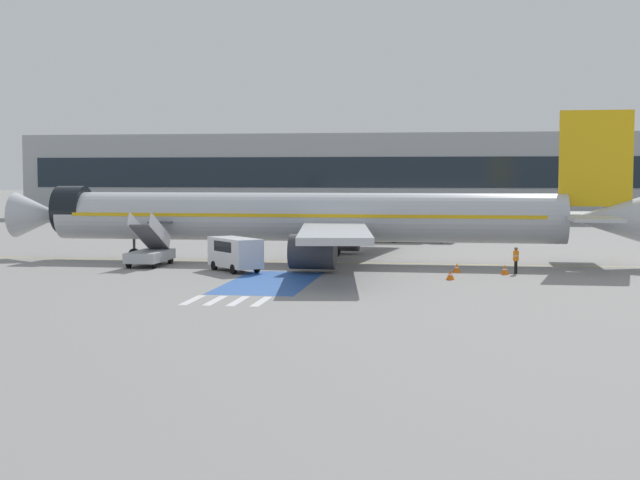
{
  "coord_description": "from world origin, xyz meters",
  "views": [
    {
      "loc": [
        9.0,
        -64.36,
        6.38
      ],
      "look_at": [
        -0.45,
        -0.22,
        1.65
      ],
      "focal_mm": 50.0,
      "sensor_mm": 36.0,
      "label": 1
    }
  ],
  "objects_px": {
    "boarding_stairs_forward": "(150,252)",
    "terminal_building": "(423,177)",
    "airliner": "(314,218)",
    "ground_crew_1": "(516,258)",
    "fuel_tanker": "(404,225)",
    "traffic_cone_2": "(450,275)",
    "traffic_cone_1": "(505,270)",
    "traffic_cone_0": "(457,268)",
    "ground_crew_0": "(330,251)",
    "service_van_0": "(235,251)"
  },
  "relations": [
    {
      "from": "traffic_cone_2",
      "to": "ground_crew_1",
      "type": "bearing_deg",
      "value": 42.99
    },
    {
      "from": "ground_crew_1",
      "to": "fuel_tanker",
      "type": "bearing_deg",
      "value": -134.21
    },
    {
      "from": "service_van_0",
      "to": "ground_crew_0",
      "type": "distance_m",
      "value": 7.11
    },
    {
      "from": "fuel_tanker",
      "to": "traffic_cone_1",
      "type": "distance_m",
      "value": 28.35
    },
    {
      "from": "ground_crew_1",
      "to": "terminal_building",
      "type": "xyz_separation_m",
      "value": [
        -8.25,
        73.08,
        5.18
      ]
    },
    {
      "from": "fuel_tanker",
      "to": "ground_crew_1",
      "type": "relative_size",
      "value": 5.6
    },
    {
      "from": "traffic_cone_2",
      "to": "terminal_building",
      "type": "bearing_deg",
      "value": 93.01
    },
    {
      "from": "boarding_stairs_forward",
      "to": "terminal_building",
      "type": "relative_size",
      "value": 0.04
    },
    {
      "from": "traffic_cone_2",
      "to": "ground_crew_0",
      "type": "bearing_deg",
      "value": 140.68
    },
    {
      "from": "ground_crew_0",
      "to": "ground_crew_1",
      "type": "bearing_deg",
      "value": -159.21
    },
    {
      "from": "traffic_cone_2",
      "to": "terminal_building",
      "type": "xyz_separation_m",
      "value": [
        -4.05,
        76.99,
        5.89
      ]
    },
    {
      "from": "service_van_0",
      "to": "fuel_tanker",
      "type": "bearing_deg",
      "value": -150.3
    },
    {
      "from": "boarding_stairs_forward",
      "to": "fuel_tanker",
      "type": "distance_m",
      "value": 30.12
    },
    {
      "from": "airliner",
      "to": "fuel_tanker",
      "type": "relative_size",
      "value": 4.78
    },
    {
      "from": "boarding_stairs_forward",
      "to": "service_van_0",
      "type": "distance_m",
      "value": 7.37
    },
    {
      "from": "fuel_tanker",
      "to": "traffic_cone_1",
      "type": "xyz_separation_m",
      "value": [
        7.93,
        -27.19,
        -1.31
      ]
    },
    {
      "from": "fuel_tanker",
      "to": "service_van_0",
      "type": "relative_size",
      "value": 2.11
    },
    {
      "from": "fuel_tanker",
      "to": "traffic_cone_1",
      "type": "relative_size",
      "value": 15.72
    },
    {
      "from": "ground_crew_0",
      "to": "traffic_cone_0",
      "type": "xyz_separation_m",
      "value": [
        8.81,
        -2.67,
        -0.76
      ]
    },
    {
      "from": "traffic_cone_0",
      "to": "traffic_cone_1",
      "type": "height_order",
      "value": "traffic_cone_1"
    },
    {
      "from": "service_van_0",
      "to": "traffic_cone_0",
      "type": "height_order",
      "value": "service_van_0"
    },
    {
      "from": "fuel_tanker",
      "to": "terminal_building",
      "type": "relative_size",
      "value": 0.08
    },
    {
      "from": "airliner",
      "to": "boarding_stairs_forward",
      "type": "relative_size",
      "value": 8.91
    },
    {
      "from": "fuel_tanker",
      "to": "traffic_cone_0",
      "type": "xyz_separation_m",
      "value": [
        4.87,
        -26.43,
        -1.32
      ]
    },
    {
      "from": "service_van_0",
      "to": "ground_crew_0",
      "type": "xyz_separation_m",
      "value": [
        5.75,
        4.17,
        -0.26
      ]
    },
    {
      "from": "traffic_cone_1",
      "to": "traffic_cone_0",
      "type": "bearing_deg",
      "value": 166.13
    },
    {
      "from": "service_van_0",
      "to": "traffic_cone_1",
      "type": "bearing_deg",
      "value": 141.25
    },
    {
      "from": "ground_crew_1",
      "to": "traffic_cone_0",
      "type": "relative_size",
      "value": 2.87
    },
    {
      "from": "airliner",
      "to": "ground_crew_1",
      "type": "relative_size",
      "value": 26.76
    },
    {
      "from": "traffic_cone_1",
      "to": "terminal_building",
      "type": "relative_size",
      "value": 0.01
    },
    {
      "from": "boarding_stairs_forward",
      "to": "traffic_cone_0",
      "type": "xyz_separation_m",
      "value": [
        21.4,
        -1.26,
        -0.67
      ]
    },
    {
      "from": "ground_crew_1",
      "to": "traffic_cone_2",
      "type": "bearing_deg",
      "value": -19.14
    },
    {
      "from": "fuel_tanker",
      "to": "traffic_cone_2",
      "type": "height_order",
      "value": "fuel_tanker"
    },
    {
      "from": "airliner",
      "to": "terminal_building",
      "type": "relative_size",
      "value": 0.39
    },
    {
      "from": "traffic_cone_1",
      "to": "airliner",
      "type": "bearing_deg",
      "value": 154.96
    },
    {
      "from": "boarding_stairs_forward",
      "to": "airliner",
      "type": "bearing_deg",
      "value": 21.44
    },
    {
      "from": "fuel_tanker",
      "to": "service_van_0",
      "type": "height_order",
      "value": "fuel_tanker"
    },
    {
      "from": "traffic_cone_1",
      "to": "ground_crew_1",
      "type": "bearing_deg",
      "value": 32.6
    },
    {
      "from": "service_van_0",
      "to": "airliner",
      "type": "bearing_deg",
      "value": -162.2
    },
    {
      "from": "airliner",
      "to": "ground_crew_0",
      "type": "relative_size",
      "value": 25.39
    },
    {
      "from": "traffic_cone_2",
      "to": "boarding_stairs_forward",
      "type": "bearing_deg",
      "value": 165.4
    },
    {
      "from": "airliner",
      "to": "terminal_building",
      "type": "distance_m",
      "value": 67.6
    },
    {
      "from": "boarding_stairs_forward",
      "to": "traffic_cone_0",
      "type": "distance_m",
      "value": 21.44
    },
    {
      "from": "airliner",
      "to": "service_van_0",
      "type": "relative_size",
      "value": 10.08
    },
    {
      "from": "fuel_tanker",
      "to": "traffic_cone_2",
      "type": "relative_size",
      "value": 16.79
    },
    {
      "from": "traffic_cone_0",
      "to": "airliner",
      "type": "bearing_deg",
      "value": 151.98
    },
    {
      "from": "traffic_cone_1",
      "to": "terminal_building",
      "type": "height_order",
      "value": "terminal_building"
    },
    {
      "from": "ground_crew_1",
      "to": "terminal_building",
      "type": "relative_size",
      "value": 0.01
    },
    {
      "from": "boarding_stairs_forward",
      "to": "ground_crew_0",
      "type": "distance_m",
      "value": 12.66
    },
    {
      "from": "boarding_stairs_forward",
      "to": "traffic_cone_1",
      "type": "distance_m",
      "value": 24.54
    }
  ]
}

